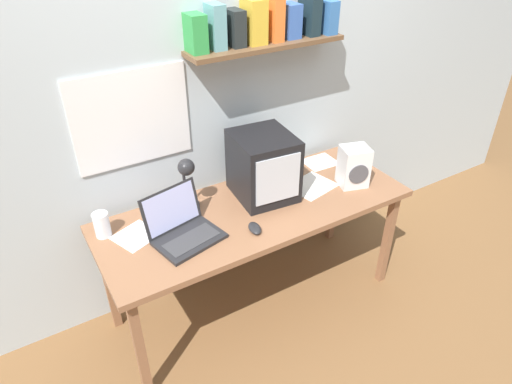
# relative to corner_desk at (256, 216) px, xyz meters

# --- Properties ---
(ground_plane) EXTENTS (12.00, 12.00, 0.00)m
(ground_plane) POSITION_rel_corner_desk_xyz_m (0.00, 0.00, -0.66)
(ground_plane) COLOR brown
(back_wall) EXTENTS (5.60, 0.24, 2.60)m
(back_wall) POSITION_rel_corner_desk_xyz_m (0.00, 0.41, 0.65)
(back_wall) COLOR silver
(back_wall) RESTS_ON ground_plane
(corner_desk) EXTENTS (1.74, 0.66, 0.72)m
(corner_desk) POSITION_rel_corner_desk_xyz_m (0.00, 0.00, 0.00)
(corner_desk) COLOR #8F5F41
(corner_desk) RESTS_ON ground_plane
(crt_monitor) EXTENTS (0.34, 0.38, 0.37)m
(crt_monitor) POSITION_rel_corner_desk_xyz_m (0.10, 0.09, 0.24)
(crt_monitor) COLOR black
(crt_monitor) RESTS_ON corner_desk
(laptop) EXTENTS (0.37, 0.34, 0.23)m
(laptop) POSITION_rel_corner_desk_xyz_m (-0.45, -0.02, 0.12)
(laptop) COLOR #232326
(laptop) RESTS_ON corner_desk
(desk_lamp) EXTENTS (0.14, 0.17, 0.32)m
(desk_lamp) POSITION_rel_corner_desk_xyz_m (-0.32, 0.17, 0.25)
(desk_lamp) COLOR #232326
(desk_lamp) RESTS_ON corner_desk
(juice_glass) EXTENTS (0.08, 0.08, 0.13)m
(juice_glass) POSITION_rel_corner_desk_xyz_m (-0.78, 0.19, 0.12)
(juice_glass) COLOR white
(juice_glass) RESTS_ON corner_desk
(space_heater) EXTENTS (0.19, 0.18, 0.24)m
(space_heater) POSITION_rel_corner_desk_xyz_m (0.61, -0.09, 0.18)
(space_heater) COLOR white
(space_heater) RESTS_ON corner_desk
(computer_mouse) EXTENTS (0.08, 0.11, 0.03)m
(computer_mouse) POSITION_rel_corner_desk_xyz_m (-0.11, -0.18, 0.08)
(computer_mouse) COLOR #232326
(computer_mouse) RESTS_ON corner_desk
(loose_paper_near_monitor) EXTENTS (0.25, 0.25, 0.00)m
(loose_paper_near_monitor) POSITION_rel_corner_desk_xyz_m (-0.65, 0.10, 0.06)
(loose_paper_near_monitor) COLOR white
(loose_paper_near_monitor) RESTS_ON corner_desk
(printed_handout) EXTENTS (0.30, 0.27, 0.00)m
(printed_handout) POSITION_rel_corner_desk_xyz_m (0.39, 0.02, 0.06)
(printed_handout) COLOR white
(printed_handout) RESTS_ON corner_desk
(loose_paper_near_laptop) EXTENTS (0.21, 0.18, 0.00)m
(loose_paper_near_laptop) POSITION_rel_corner_desk_xyz_m (0.61, 0.22, 0.06)
(loose_paper_near_laptop) COLOR white
(loose_paper_near_laptop) RESTS_ON corner_desk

